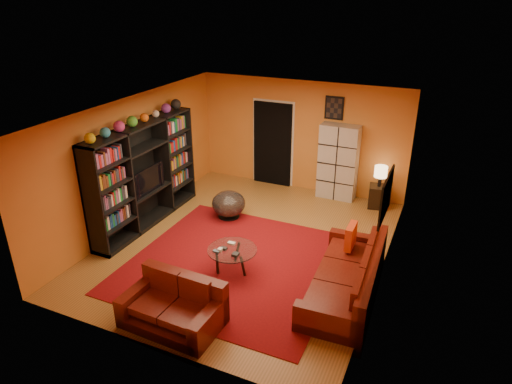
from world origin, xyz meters
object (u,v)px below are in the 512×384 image
at_px(sofa, 350,278).
at_px(coffee_table, 232,252).
at_px(loveseat, 175,305).
at_px(side_table, 378,196).
at_px(entertainment_unit, 144,175).
at_px(tv, 145,179).
at_px(bowl_chair, 229,204).
at_px(table_lamp, 381,172).
at_px(storage_cabinet, 338,162).

distance_m(sofa, coffee_table, 2.01).
bearing_deg(loveseat, side_table, -19.13).
relative_size(entertainment_unit, tv, 3.31).
relative_size(tv, bowl_chair, 1.27).
bearing_deg(bowl_chair, table_lamp, 32.81).
height_order(tv, table_lamp, tv).
relative_size(loveseat, coffee_table, 1.70).
xyz_separation_m(sofa, coffee_table, (-1.99, -0.21, 0.10)).
bearing_deg(coffee_table, tv, 159.75).
relative_size(tv, sofa, 0.37).
height_order(loveseat, side_table, loveseat).
height_order(sofa, side_table, sofa).
distance_m(storage_cabinet, bowl_chair, 2.71).
distance_m(entertainment_unit, storage_cabinet, 4.29).
xyz_separation_m(tv, sofa, (4.37, -0.66, -0.70)).
bearing_deg(side_table, coffee_table, -116.80).
height_order(entertainment_unit, loveseat, entertainment_unit).
height_order(sofa, loveseat, same).
xyz_separation_m(loveseat, storage_cabinet, (0.99, 5.22, 0.58)).
bearing_deg(loveseat, storage_cabinet, -8.63).
height_order(sofa, table_lamp, table_lamp).
xyz_separation_m(tv, coffee_table, (2.38, -0.88, -0.60)).
bearing_deg(side_table, table_lamp, 180.00).
height_order(loveseat, coffee_table, loveseat).
relative_size(side_table, table_lamp, 1.07).
bearing_deg(side_table, bowl_chair, -147.19).
bearing_deg(bowl_chair, sofa, -27.75).
height_order(loveseat, bowl_chair, loveseat).
height_order(entertainment_unit, coffee_table, entertainment_unit).
distance_m(coffee_table, storage_cabinet, 3.84).
distance_m(tv, table_lamp, 4.99).
distance_m(bowl_chair, table_lamp, 3.37).
relative_size(entertainment_unit, table_lamp, 6.44).
xyz_separation_m(sofa, table_lamp, (-0.18, 3.37, 0.55)).
distance_m(side_table, table_lamp, 0.58).
bearing_deg(coffee_table, side_table, 63.20).
relative_size(coffee_table, storage_cabinet, 0.49).
distance_m(loveseat, storage_cabinet, 5.35).
bearing_deg(tv, storage_cabinet, -48.37).
height_order(tv, sofa, tv).
height_order(entertainment_unit, bowl_chair, entertainment_unit).
xyz_separation_m(entertainment_unit, coffee_table, (2.43, -0.92, -0.67)).
bearing_deg(table_lamp, sofa, -86.90).
bearing_deg(side_table, storage_cabinet, 172.08).
distance_m(bowl_chair, side_table, 3.33).
height_order(storage_cabinet, side_table, storage_cabinet).
relative_size(bowl_chair, side_table, 1.43).
bearing_deg(bowl_chair, loveseat, -75.97).
bearing_deg(tv, loveseat, -137.11).
height_order(side_table, table_lamp, table_lamp).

